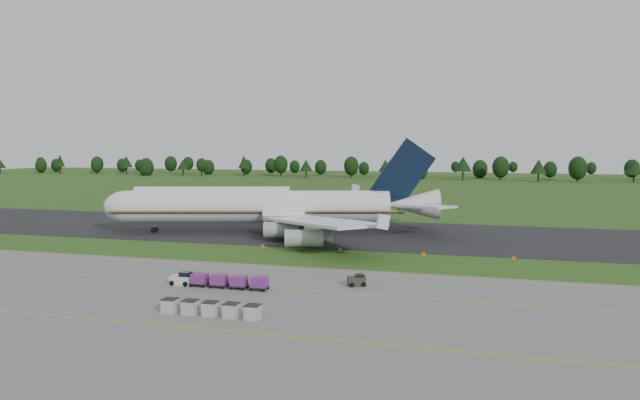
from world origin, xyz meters
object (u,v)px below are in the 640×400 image
(baggage_train, at_px, (217,281))
(edge_markers, at_px, (381,252))
(uld_row, at_px, (211,309))
(aircraft, at_px, (264,206))
(utility_cart, at_px, (357,281))

(baggage_train, distance_m, edge_markers, 33.48)
(uld_row, bearing_deg, baggage_train, 112.21)
(baggage_train, relative_size, edge_markers, 0.31)
(aircraft, distance_m, utility_cart, 50.59)
(baggage_train, xyz_separation_m, uld_row, (4.98, -12.19, -0.09))
(aircraft, bearing_deg, edge_markers, -32.80)
(edge_markers, bearing_deg, aircraft, 147.20)
(utility_cart, bearing_deg, aircraft, 124.38)
(utility_cart, distance_m, edge_markers, 23.96)
(aircraft, height_order, baggage_train, aircraft)
(baggage_train, bearing_deg, aircraft, 103.75)
(utility_cart, xyz_separation_m, uld_row, (-11.93, -17.75, 0.18))
(aircraft, height_order, utility_cart, aircraft)
(uld_row, relative_size, edge_markers, 0.26)
(utility_cart, height_order, uld_row, uld_row)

